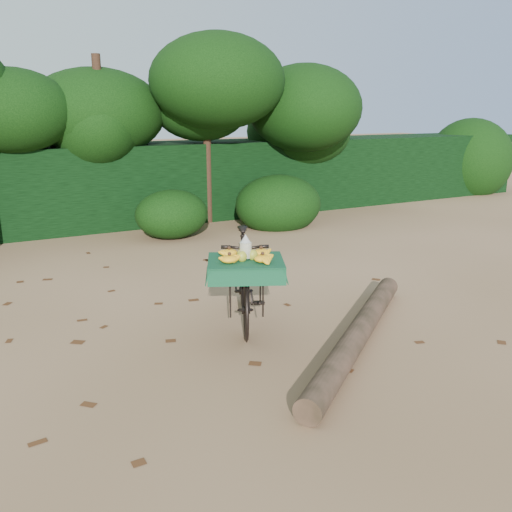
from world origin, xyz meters
TOP-DOWN VIEW (x-y plane):
  - ground at (0.00, 0.00)m, footprint 80.00×80.00m
  - vendor_bicycle at (0.80, -0.42)m, footprint 1.41×2.02m
  - fallen_log at (1.65, -1.62)m, footprint 3.00×2.47m
  - hedge_backdrop at (0.00, 6.30)m, footprint 26.00×1.80m
  - tree_row at (-0.65, 5.50)m, footprint 14.50×2.00m
  - bush_clumps at (0.50, 4.30)m, footprint 8.80×1.70m
  - leaf_litter at (0.00, 0.65)m, footprint 7.00×7.30m

SIDE VIEW (x-z plane):
  - ground at x=0.00m, z-range 0.00..0.00m
  - leaf_litter at x=0.00m, z-range 0.00..0.01m
  - fallen_log at x=1.65m, z-range 0.00..0.26m
  - bush_clumps at x=0.50m, z-range 0.00..0.90m
  - vendor_bicycle at x=0.80m, z-range 0.01..1.17m
  - hedge_backdrop at x=0.00m, z-range 0.00..1.80m
  - tree_row at x=-0.65m, z-range 0.00..4.00m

